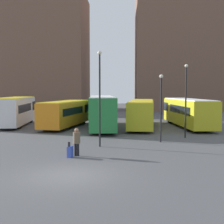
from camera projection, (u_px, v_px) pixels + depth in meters
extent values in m
plane|color=#4C4C4F|center=(69.00, 175.00, 14.43)|extent=(160.00, 160.00, 0.00)
cube|color=brown|center=(14.00, 53.00, 63.53)|extent=(29.35, 14.99, 23.10)
cube|color=brown|center=(179.00, 2.00, 61.67)|extent=(16.97, 11.85, 42.81)
cube|color=silver|center=(15.00, 111.00, 34.79)|extent=(3.56, 10.24, 2.81)
cube|color=black|center=(23.00, 106.00, 38.86)|extent=(2.78, 2.10, 1.07)
cube|color=black|center=(13.00, 108.00, 33.86)|extent=(3.22, 6.65, 0.84)
cube|color=yellow|center=(15.00, 98.00, 34.69)|extent=(3.33, 10.02, 0.08)
cylinder|color=black|center=(22.00, 119.00, 37.96)|extent=(2.55, 1.23, 0.98)
cylinder|color=black|center=(8.00, 124.00, 31.77)|extent=(2.55, 1.23, 0.98)
cube|color=orange|center=(65.00, 113.00, 33.18)|extent=(4.03, 9.99, 2.42)
cube|color=black|center=(77.00, 108.00, 37.05)|extent=(2.72, 2.18, 0.92)
cube|color=black|center=(62.00, 111.00, 32.30)|extent=(3.46, 6.55, 0.73)
cube|color=yellow|center=(65.00, 101.00, 33.09)|extent=(3.80, 9.77, 0.08)
cylinder|color=black|center=(75.00, 120.00, 36.19)|extent=(2.46, 1.45, 1.08)
cylinder|color=black|center=(55.00, 125.00, 30.30)|extent=(2.46, 1.45, 1.08)
cube|color=#237A38|center=(102.00, 111.00, 32.16)|extent=(3.53, 12.21, 2.96)
cube|color=black|center=(101.00, 105.00, 37.05)|extent=(2.67, 2.42, 1.13)
cube|color=black|center=(102.00, 108.00, 31.05)|extent=(3.16, 7.90, 0.89)
cube|color=white|center=(101.00, 97.00, 32.05)|extent=(3.31, 11.95, 0.08)
cylinder|color=black|center=(101.00, 120.00, 35.96)|extent=(2.43, 1.31, 1.10)
cylinder|color=black|center=(102.00, 127.00, 28.53)|extent=(2.43, 1.31, 1.10)
cube|color=gold|center=(142.00, 113.00, 33.24)|extent=(3.49, 11.46, 2.52)
cube|color=black|center=(143.00, 108.00, 37.79)|extent=(2.68, 2.29, 0.96)
cube|color=black|center=(141.00, 111.00, 32.21)|extent=(3.15, 7.42, 0.76)
cube|color=yellow|center=(142.00, 101.00, 33.15)|extent=(3.28, 11.22, 0.08)
cylinder|color=black|center=(143.00, 120.00, 36.77)|extent=(2.44, 1.18, 0.97)
cylinder|color=black|center=(140.00, 126.00, 29.85)|extent=(2.44, 1.18, 0.97)
cube|color=gold|center=(188.00, 112.00, 33.63)|extent=(3.66, 12.03, 2.65)
cube|color=black|center=(176.00, 107.00, 38.44)|extent=(2.79, 2.41, 1.01)
cube|color=black|center=(191.00, 109.00, 32.54)|extent=(3.29, 7.79, 0.79)
cube|color=white|center=(188.00, 99.00, 33.53)|extent=(3.44, 11.78, 0.08)
cylinder|color=black|center=(179.00, 119.00, 37.36)|extent=(2.54, 1.27, 1.04)
cylinder|color=black|center=(199.00, 126.00, 30.04)|extent=(2.54, 1.27, 1.04)
cylinder|color=black|center=(75.00, 149.00, 18.74)|extent=(0.18, 0.18, 0.77)
cylinder|color=black|center=(78.00, 150.00, 18.71)|extent=(0.18, 0.18, 0.77)
cylinder|color=brown|center=(77.00, 138.00, 18.68)|extent=(0.51, 0.51, 0.67)
sphere|color=#9E7051|center=(77.00, 130.00, 18.64)|extent=(0.25, 0.25, 0.25)
cube|color=#334CB2|center=(70.00, 152.00, 18.35)|extent=(0.33, 0.47, 0.64)
cube|color=black|center=(69.00, 144.00, 18.17)|extent=(0.14, 0.05, 0.29)
cylinder|color=black|center=(186.00, 103.00, 25.72)|extent=(0.12, 0.12, 5.86)
sphere|color=beige|center=(186.00, 66.00, 25.51)|extent=(0.28, 0.28, 0.28)
cylinder|color=black|center=(100.00, 101.00, 21.63)|extent=(0.12, 0.12, 6.43)
sphere|color=beige|center=(100.00, 53.00, 21.40)|extent=(0.28, 0.28, 0.28)
cylinder|color=black|center=(161.00, 110.00, 23.59)|extent=(0.12, 0.12, 4.91)
sphere|color=beige|center=(161.00, 76.00, 23.42)|extent=(0.28, 0.28, 0.28)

